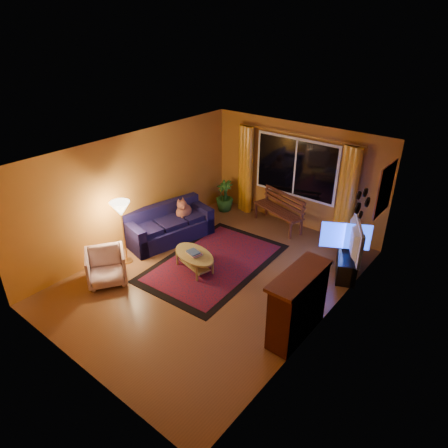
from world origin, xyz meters
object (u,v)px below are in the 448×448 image
Objects in this scene: bench at (278,218)px; tv_console at (346,262)px; coffee_table at (195,262)px; armchair at (106,265)px; floor_lamp at (124,233)px; sofa at (169,224)px.

bench is 1.32× the size of tv_console.
armchair is at bearing -127.88° from coffee_table.
armchair is 0.80m from floor_lamp.
sofa reaches higher than tv_console.
floor_lamp reaches higher than sofa.
tv_console is at bearing -3.88° from bench.
armchair is at bearing -91.12° from bench.
sofa is 3.93m from tv_console.
sofa reaches higher than armchair.
bench is 4.24m from armchair.
armchair is at bearing -160.70° from tv_console.
coffee_table is (1.05, 1.35, -0.18)m from armchair.
armchair is 0.70× the size of coffee_table.
sofa is 2.65× the size of armchair.
floor_lamp is at bearing -77.93° from sofa.
floor_lamp is (-1.61, -3.34, 0.47)m from bench.
armchair reaches higher than tv_console.
tv_console is at bearing 37.36° from coffee_table.
sofa is at bearing 156.30° from coffee_table.
armchair is 1.72m from coffee_table.
sofa reaches higher than bench.
sofa is 1.43× the size of floor_lamp.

